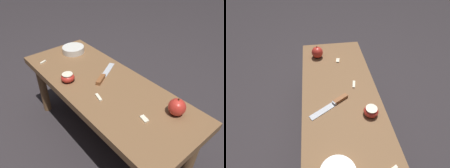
{
  "view_description": "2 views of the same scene",
  "coord_description": "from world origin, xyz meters",
  "views": [
    {
      "loc": [
        0.76,
        -0.58,
        1.13
      ],
      "look_at": [
        0.07,
        0.01,
        0.47
      ],
      "focal_mm": 35.0,
      "sensor_mm": 36.0,
      "label": 1
    },
    {
      "loc": [
        -0.65,
        0.1,
        1.17
      ],
      "look_at": [
        0.07,
        0.01,
        0.47
      ],
      "focal_mm": 28.0,
      "sensor_mm": 36.0,
      "label": 2
    }
  ],
  "objects": [
    {
      "name": "ground_plane",
      "position": [
        0.0,
        0.0,
        0.0
      ],
      "size": [
        8.0,
        8.0,
        0.0
      ],
      "primitive_type": "plane",
      "color": "#2D282B"
    },
    {
      "name": "wooden_bench",
      "position": [
        0.0,
        0.0,
        0.38
      ],
      "size": [
        1.12,
        0.43,
        0.44
      ],
      "color": "brown",
      "rests_on": "ground_plane"
    },
    {
      "name": "knife",
      "position": [
        -0.05,
        0.04,
        0.45
      ],
      "size": [
        0.15,
        0.22,
        0.02
      ],
      "rotation": [
        0.0,
        0.0,
        2.12
      ],
      "color": "#B7BABF",
      "rests_on": "wooden_bench"
    },
    {
      "name": "apple_whole",
      "position": [
        0.39,
        0.11,
        0.48
      ],
      "size": [
        0.08,
        0.08,
        0.09
      ],
      "color": "red",
      "rests_on": "wooden_bench"
    },
    {
      "name": "apple_cut",
      "position": [
        -0.14,
        -0.13,
        0.46
      ],
      "size": [
        0.07,
        0.07,
        0.05
      ],
      "color": "red",
      "rests_on": "wooden_bench"
    },
    {
      "name": "apple_slice_near_knife",
      "position": [
        0.08,
        -0.09,
        0.44
      ],
      "size": [
        0.06,
        0.03,
        0.01
      ],
      "color": "beige",
      "rests_on": "wooden_bench"
    },
    {
      "name": "apple_slice_center",
      "position": [
        -0.42,
        -0.15,
        0.44
      ],
      "size": [
        0.03,
        0.05,
        0.01
      ],
      "color": "beige",
      "rests_on": "wooden_bench"
    },
    {
      "name": "apple_slice_near_bowl",
      "position": [
        0.33,
        -0.03,
        0.44
      ],
      "size": [
        0.05,
        0.03,
        0.01
      ],
      "color": "beige",
      "rests_on": "wooden_bench"
    },
    {
      "name": "bowl",
      "position": [
        -0.42,
        0.07,
        0.46
      ],
      "size": [
        0.14,
        0.14,
        0.04
      ],
      "color": "silver",
      "rests_on": "wooden_bench"
    }
  ]
}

